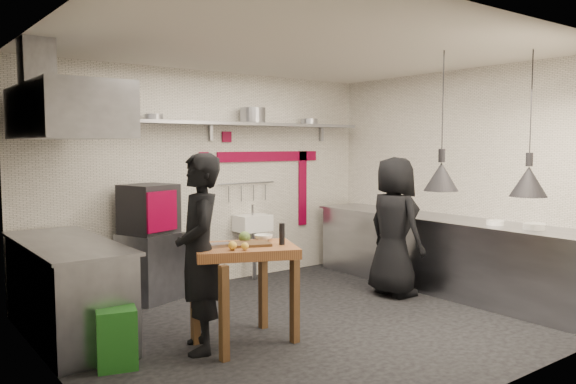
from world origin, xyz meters
TOP-DOWN VIEW (x-y plane):
  - floor at (0.00, 0.00)m, footprint 5.00×5.00m
  - ceiling at (0.00, 0.00)m, footprint 5.00×5.00m
  - wall_back at (0.00, 2.10)m, footprint 5.00×0.04m
  - wall_front at (0.00, -2.10)m, footprint 5.00×0.04m
  - wall_left at (-2.50, 0.00)m, footprint 0.04×4.20m
  - wall_right at (2.50, 0.00)m, footprint 0.04×4.20m
  - red_band_horiz at (0.95, 2.08)m, footprint 1.70×0.02m
  - red_band_vert at (1.55, 2.08)m, footprint 0.14×0.02m
  - red_tile_a at (0.25, 2.08)m, footprint 0.14×0.02m
  - red_tile_b at (-0.10, 2.08)m, footprint 0.14×0.02m
  - back_shelf at (0.00, 1.92)m, footprint 4.60×0.34m
  - shelf_bracket_left at (-1.90, 2.07)m, footprint 0.04×0.06m
  - shelf_bracket_mid at (0.00, 2.07)m, footprint 0.04×0.06m
  - shelf_bracket_right at (1.90, 2.07)m, footprint 0.04×0.06m
  - pan_far_left at (-1.30, 1.92)m, footprint 0.33×0.33m
  - pan_mid_left at (-0.85, 1.92)m, footprint 0.29×0.29m
  - stock_pot at (0.56, 1.92)m, footprint 0.37×0.37m
  - pan_right at (1.55, 1.92)m, footprint 0.30×0.30m
  - oven_stand at (-0.97, 1.82)m, footprint 0.80×0.76m
  - combi_oven at (-0.99, 1.80)m, footprint 0.69×0.67m
  - oven_door at (-0.96, 1.49)m, footprint 0.43×0.18m
  - oven_glass at (-1.00, 1.48)m, footprint 0.32×0.13m
  - hand_sink at (0.55, 1.92)m, footprint 0.46×0.34m
  - sink_tap at (0.55, 1.92)m, footprint 0.03×0.03m
  - sink_drain at (0.55, 1.88)m, footprint 0.06×0.06m
  - utensil_rail at (0.55, 2.06)m, footprint 0.90×0.02m
  - counter_right at (2.15, 0.00)m, footprint 0.70×3.80m
  - counter_right_top at (2.15, 0.00)m, footprint 0.76×3.90m
  - plate_stack at (2.12, -1.23)m, footprint 0.29×0.29m
  - small_bowl_right at (2.10, -0.78)m, footprint 0.24×0.24m
  - counter_left at (-2.15, 1.05)m, footprint 0.70×1.90m
  - counter_left_top at (-2.15, 1.05)m, footprint 0.76×2.00m
  - extractor_hood at (-2.10, 1.05)m, footprint 0.78×1.60m
  - hood_duct at (-2.35, 1.05)m, footprint 0.28×0.28m
  - green_bin at (-2.04, 0.05)m, footprint 0.39×0.39m
  - prep_table at (-0.88, -0.12)m, footprint 1.10×0.95m
  - cutting_board at (-0.84, -0.14)m, footprint 0.43×0.37m
  - pepper_mill at (-0.58, -0.29)m, footprint 0.07×0.07m
  - lemon_a at (-1.09, -0.24)m, footprint 0.09×0.09m
  - lemon_b at (-1.01, -0.32)m, footprint 0.09×0.09m
  - veg_ball at (-0.79, 0.02)m, footprint 0.14×0.14m
  - steel_tray at (-1.09, -0.03)m, footprint 0.22×0.17m
  - bowl at (-0.58, 0.01)m, footprint 0.22×0.22m
  - heat_lamp_near at (1.11, -0.77)m, footprint 0.45×0.45m
  - heat_lamp_far at (1.77, -1.35)m, footprint 0.38×0.38m
  - chef_left at (-1.30, -0.03)m, footprint 0.63×0.76m
  - chef_right at (1.49, 0.20)m, footprint 0.62×0.88m

SIDE VIEW (x-z plane):
  - floor at x=0.00m, z-range 0.00..0.00m
  - green_bin at x=-2.04m, z-range 0.00..0.50m
  - sink_drain at x=0.55m, z-range 0.01..0.67m
  - oven_stand at x=-0.97m, z-range 0.00..0.80m
  - counter_right at x=2.15m, z-range 0.00..0.90m
  - counter_left at x=-2.15m, z-range 0.00..0.90m
  - prep_table at x=-0.88m, z-range 0.00..0.92m
  - hand_sink at x=0.55m, z-range 0.67..0.89m
  - chef_right at x=1.49m, z-range 0.00..1.70m
  - chef_left at x=-1.30m, z-range 0.00..1.77m
  - counter_right_top at x=2.15m, z-range 0.90..0.93m
  - counter_left_top at x=-2.15m, z-range 0.90..0.93m
  - cutting_board at x=-0.84m, z-range 0.92..0.94m
  - steel_tray at x=-1.09m, z-range 0.92..0.95m
  - bowl at x=-0.58m, z-range 0.92..0.98m
  - small_bowl_right at x=2.10m, z-range 0.93..0.98m
  - lemon_b at x=-1.01m, z-range 0.92..0.99m
  - sink_tap at x=0.55m, z-range 0.89..1.03m
  - lemon_a at x=-1.09m, z-range 0.92..1.00m
  - plate_stack at x=2.12m, z-range 0.93..1.00m
  - veg_ball at x=-0.79m, z-range 0.91..1.03m
  - pepper_mill at x=-0.58m, z-range 0.92..1.12m
  - combi_oven at x=-0.99m, z-range 0.80..1.38m
  - oven_door at x=-0.96m, z-range 0.86..1.32m
  - oven_glass at x=-1.00m, z-range 0.92..1.26m
  - red_band_vert at x=1.55m, z-range 0.65..1.75m
  - utensil_rail at x=0.55m, z-range 1.31..1.33m
  - wall_back at x=0.00m, z-range 0.00..2.80m
  - wall_front at x=0.00m, z-range 0.00..2.80m
  - wall_left at x=-2.50m, z-range 0.00..2.80m
  - wall_right at x=2.50m, z-range 0.00..2.80m
  - red_band_horiz at x=0.95m, z-range 1.61..1.75m
  - red_tile_b at x=-0.10m, z-range 1.61..1.75m
  - red_tile_a at x=0.25m, z-range 1.88..2.02m
  - shelf_bracket_left at x=-1.90m, z-range 1.90..2.14m
  - shelf_bracket_mid at x=0.00m, z-range 1.90..2.14m
  - shelf_bracket_right at x=1.90m, z-range 1.90..2.14m
  - heat_lamp_far at x=1.77m, z-range 1.31..2.80m
  - heat_lamp_near at x=1.11m, z-range 1.37..2.80m
  - back_shelf at x=0.00m, z-range 2.10..2.14m
  - extractor_hood at x=-2.10m, z-range 1.90..2.40m
  - pan_mid_left at x=-0.85m, z-range 2.14..2.21m
  - pan_right at x=1.55m, z-range 2.14..2.22m
  - pan_far_left at x=-1.30m, z-range 2.14..2.23m
  - stock_pot at x=0.56m, z-range 2.14..2.34m
  - hood_duct at x=-2.35m, z-range 2.30..2.80m
  - ceiling at x=0.00m, z-range 2.80..2.80m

